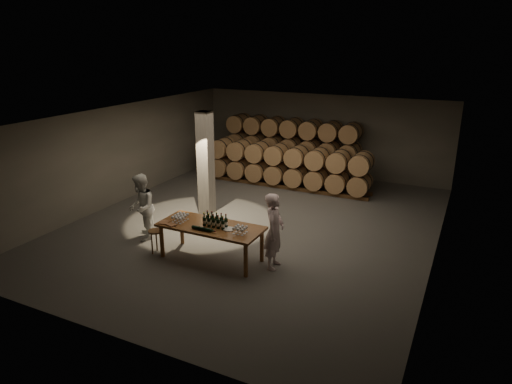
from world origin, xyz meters
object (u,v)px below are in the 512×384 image
at_px(plate, 229,229).
at_px(stool, 156,234).
at_px(notebook_near, 171,225).
at_px(person_woman, 141,207).
at_px(bottle_cluster, 215,222).
at_px(tasting_table, 211,229).
at_px(person_man, 274,231).

height_order(plate, stool, plate).
height_order(plate, notebook_near, notebook_near).
bearing_deg(stool, person_woman, 147.74).
bearing_deg(bottle_cluster, person_woman, 174.45).
relative_size(tasting_table, bottle_cluster, 4.29).
relative_size(plate, person_man, 0.15).
height_order(notebook_near, person_woman, person_woman).
bearing_deg(plate, notebook_near, -164.26).
distance_m(tasting_table, notebook_near, 0.97).
xyz_separation_m(stool, person_man, (3.02, 0.62, 0.42)).
distance_m(plate, stool, 2.03).
bearing_deg(notebook_near, person_man, 34.83).
bearing_deg(bottle_cluster, person_man, 11.95).
distance_m(plate, person_woman, 2.85).
relative_size(tasting_table, person_woman, 1.42).
xyz_separation_m(stool, person_woman, (-0.87, 0.55, 0.41)).
bearing_deg(stool, plate, 8.74).
bearing_deg(person_woman, tasting_table, 50.82).
distance_m(plate, notebook_near, 1.45).
height_order(tasting_table, bottle_cluster, bottle_cluster).
distance_m(stool, person_woman, 1.11).
bearing_deg(person_woman, notebook_near, 32.64).
distance_m(bottle_cluster, person_man, 1.47).
relative_size(bottle_cluster, plate, 2.13).
height_order(tasting_table, stool, tasting_table).
bearing_deg(bottle_cluster, stool, -168.85).
xyz_separation_m(tasting_table, stool, (-1.45, -0.32, -0.29)).
relative_size(bottle_cluster, person_man, 0.33).
height_order(person_man, person_woman, person_man).
xyz_separation_m(plate, stool, (-1.97, -0.30, -0.40)).
bearing_deg(person_man, bottle_cluster, 95.90).
relative_size(stool, person_man, 0.33).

